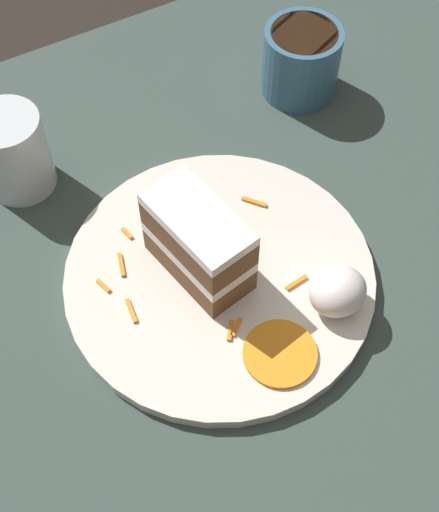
# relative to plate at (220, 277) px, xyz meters

# --- Properties ---
(ground_plane) EXTENTS (6.00, 6.00, 0.00)m
(ground_plane) POSITION_rel_plate_xyz_m (-0.05, -0.06, -0.05)
(ground_plane) COLOR black
(ground_plane) RESTS_ON ground
(dining_table) EXTENTS (1.22, 0.92, 0.04)m
(dining_table) POSITION_rel_plate_xyz_m (-0.05, -0.06, -0.03)
(dining_table) COLOR #384742
(dining_table) RESTS_ON ground
(plate) EXTENTS (0.30, 0.30, 0.01)m
(plate) POSITION_rel_plate_xyz_m (0.00, 0.00, 0.00)
(plate) COLOR silver
(plate) RESTS_ON dining_table
(cake_slice) EXTENTS (0.07, 0.11, 0.08)m
(cake_slice) POSITION_rel_plate_xyz_m (-0.01, 0.01, 0.05)
(cake_slice) COLOR brown
(cake_slice) RESTS_ON plate
(cream_dollop) EXTENTS (0.05, 0.05, 0.04)m
(cream_dollop) POSITION_rel_plate_xyz_m (0.08, -0.08, 0.03)
(cream_dollop) COLOR white
(cream_dollop) RESTS_ON plate
(orange_garnish) EXTENTS (0.07, 0.07, 0.00)m
(orange_garnish) POSITION_rel_plate_xyz_m (0.00, -0.10, 0.01)
(orange_garnish) COLOR orange
(orange_garnish) RESTS_ON plate
(carrot_shreds_scatter) EXTENTS (0.19, 0.18, 0.00)m
(carrot_shreds_scatter) POSITION_rel_plate_xyz_m (-0.02, 0.01, 0.01)
(carrot_shreds_scatter) COLOR orange
(carrot_shreds_scatter) RESTS_ON plate
(drinking_glass) EXTENTS (0.07, 0.07, 0.09)m
(drinking_glass) POSITION_rel_plate_xyz_m (-0.12, 0.21, 0.03)
(drinking_glass) COLOR silver
(drinking_glass) RESTS_ON dining_table
(coffee_mug) EXTENTS (0.09, 0.09, 0.08)m
(coffee_mug) POSITION_rel_plate_xyz_m (0.21, 0.19, 0.04)
(coffee_mug) COLOR #386684
(coffee_mug) RESTS_ON dining_table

